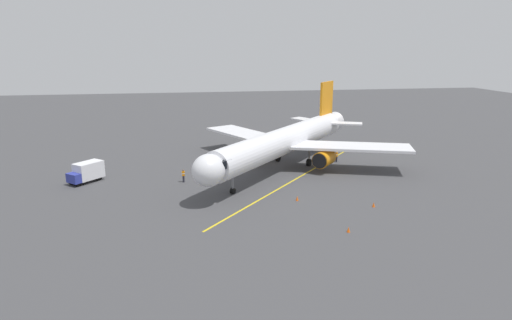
% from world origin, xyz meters
% --- Properties ---
extents(ground_plane, '(220.00, 220.00, 0.00)m').
position_xyz_m(ground_plane, '(0.00, 0.00, 0.00)').
color(ground_plane, '#424244').
extents(apron_lead_in_line, '(26.21, 30.53, 0.01)m').
position_xyz_m(apron_lead_in_line, '(-0.45, 8.44, 0.01)').
color(apron_lead_in_line, yellow).
rests_on(apron_lead_in_line, ground).
extents(airplane, '(32.32, 33.65, 11.50)m').
position_xyz_m(airplane, '(-0.63, 2.23, 4.00)').
color(airplane, white).
rests_on(airplane, ground).
extents(ground_crew_marshaller, '(0.40, 0.26, 1.71)m').
position_xyz_m(ground_crew_marshaller, '(14.13, 6.92, 0.89)').
color(ground_crew_marshaller, '#23232D').
rests_on(ground_crew_marshaller, ground).
extents(ground_crew_wing_walker, '(0.47, 0.39, 1.71)m').
position_xyz_m(ground_crew_wing_walker, '(-9.22, 0.33, 0.89)').
color(ground_crew_wing_walker, '#23232D').
rests_on(ground_crew_wing_walker, ground).
extents(box_truck_near_nose, '(4.54, 4.71, 2.62)m').
position_xyz_m(box_truck_near_nose, '(26.64, 4.76, 1.39)').
color(box_truck_near_nose, '#2D3899').
rests_on(box_truck_near_nose, ground).
extents(safety_cone_nose_left, '(0.32, 0.32, 0.55)m').
position_xyz_m(safety_cone_nose_left, '(-1.24, 26.01, 0.28)').
color(safety_cone_nose_left, '#F2590F').
rests_on(safety_cone_nose_left, ground).
extents(safety_cone_nose_right, '(0.32, 0.32, 0.55)m').
position_xyz_m(safety_cone_nose_right, '(1.29, 16.43, 0.28)').
color(safety_cone_nose_right, '#F2590F').
rests_on(safety_cone_nose_right, ground).
extents(safety_cone_wing_port, '(0.32, 0.32, 0.55)m').
position_xyz_m(safety_cone_wing_port, '(-6.54, 19.93, 0.28)').
color(safety_cone_wing_port, '#F2590F').
rests_on(safety_cone_wing_port, ground).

